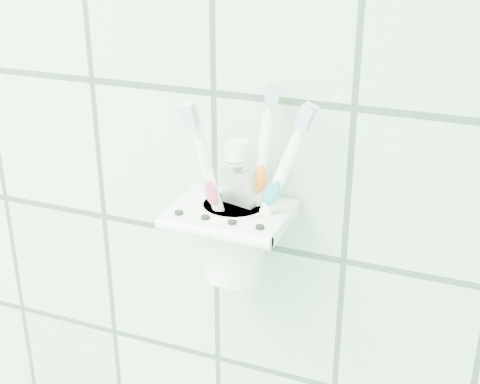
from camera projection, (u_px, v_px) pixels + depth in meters
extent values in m
cube|color=white|center=(244.00, 209.00, 0.71)|extent=(0.05, 0.02, 0.03)
cube|color=white|center=(231.00, 214.00, 0.68)|extent=(0.12, 0.09, 0.01)
cylinder|color=white|center=(213.00, 233.00, 0.64)|extent=(0.12, 0.01, 0.01)
cylinder|color=black|center=(179.00, 213.00, 0.66)|extent=(0.01, 0.01, 0.00)
cylinder|color=black|center=(205.00, 218.00, 0.65)|extent=(0.01, 0.01, 0.00)
cylinder|color=black|center=(232.00, 223.00, 0.64)|extent=(0.01, 0.01, 0.00)
cylinder|color=black|center=(260.00, 228.00, 0.63)|extent=(0.01, 0.01, 0.00)
cylinder|color=white|center=(234.00, 240.00, 0.70)|extent=(0.06, 0.06, 0.08)
cylinder|color=white|center=(234.00, 207.00, 0.68)|extent=(0.07, 0.07, 0.01)
cylinder|color=black|center=(234.00, 206.00, 0.68)|extent=(0.06, 0.06, 0.00)
cylinder|color=white|center=(236.00, 206.00, 0.66)|extent=(0.05, 0.02, 0.15)
cylinder|color=white|center=(236.00, 124.00, 0.63)|extent=(0.01, 0.01, 0.02)
cube|color=silver|center=(233.00, 112.00, 0.62)|extent=(0.02, 0.01, 0.02)
cube|color=white|center=(236.00, 110.00, 0.62)|extent=(0.02, 0.01, 0.02)
ellipsoid|color=#D83F72|center=(234.00, 191.00, 0.65)|extent=(0.02, 0.01, 0.03)
cylinder|color=white|center=(247.00, 199.00, 0.67)|extent=(0.03, 0.04, 0.16)
cylinder|color=white|center=(247.00, 110.00, 0.63)|extent=(0.01, 0.01, 0.02)
cube|color=silver|center=(245.00, 98.00, 0.62)|extent=(0.02, 0.01, 0.02)
cube|color=white|center=(248.00, 96.00, 0.63)|extent=(0.02, 0.01, 0.03)
ellipsoid|color=orange|center=(245.00, 183.00, 0.65)|extent=(0.02, 0.01, 0.03)
cylinder|color=white|center=(239.00, 202.00, 0.66)|extent=(0.07, 0.03, 0.16)
cylinder|color=white|center=(239.00, 114.00, 0.63)|extent=(0.02, 0.01, 0.02)
cube|color=silver|center=(237.00, 102.00, 0.62)|extent=(0.02, 0.01, 0.03)
cube|color=white|center=(239.00, 100.00, 0.62)|extent=(0.02, 0.01, 0.03)
ellipsoid|color=teal|center=(237.00, 186.00, 0.65)|extent=(0.02, 0.01, 0.03)
cube|color=silver|center=(243.00, 218.00, 0.69)|extent=(0.04, 0.02, 0.11)
cube|color=silver|center=(243.00, 262.00, 0.71)|extent=(0.04, 0.01, 0.01)
cone|color=silver|center=(243.00, 166.00, 0.66)|extent=(0.04, 0.04, 0.02)
cylinder|color=white|center=(243.00, 152.00, 0.66)|extent=(0.03, 0.03, 0.02)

